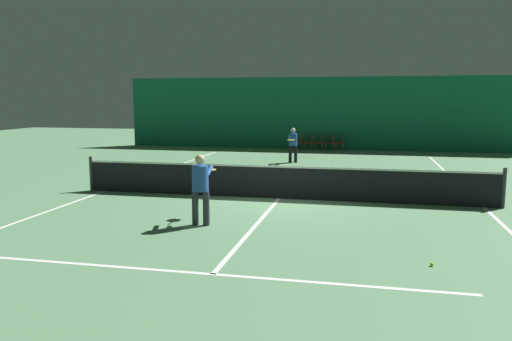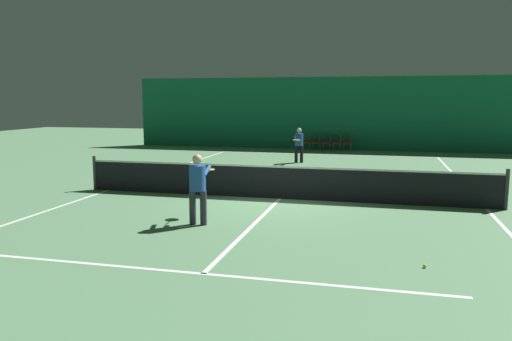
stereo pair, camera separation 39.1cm
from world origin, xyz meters
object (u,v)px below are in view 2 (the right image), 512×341
(player_far, at_px, (299,143))
(courtside_chair_0, at_px, (308,141))
(courtside_chair_2, at_px, (328,142))
(tennis_ball, at_px, (425,266))
(courtside_chair_4, at_px, (349,142))
(tennis_net, at_px, (280,181))
(courtside_chair_3, at_px, (338,142))
(player_near, at_px, (198,184))
(courtside_chair_1, at_px, (318,141))

(player_far, height_order, courtside_chair_0, player_far)
(courtside_chair_0, xyz_separation_m, courtside_chair_2, (1.14, 0.00, 0.00))
(tennis_ball, bearing_deg, courtside_chair_4, 97.44)
(tennis_net, distance_m, courtside_chair_3, 13.92)
(courtside_chair_4, relative_size, tennis_ball, 12.73)
(courtside_chair_2, relative_size, courtside_chair_4, 1.00)
(courtside_chair_0, height_order, courtside_chair_4, same)
(courtside_chair_4, bearing_deg, courtside_chair_2, -90.00)
(player_far, height_order, tennis_ball, player_far)
(player_far, distance_m, courtside_chair_4, 6.04)
(player_near, relative_size, courtside_chair_1, 1.93)
(courtside_chair_2, bearing_deg, courtside_chair_3, 90.00)
(courtside_chair_1, relative_size, courtside_chair_4, 1.00)
(player_near, bearing_deg, courtside_chair_3, -11.29)
(tennis_net, distance_m, courtside_chair_4, 13.95)
(courtside_chair_3, bearing_deg, courtside_chair_2, -90.00)
(courtside_chair_0, xyz_separation_m, tennis_ball, (4.77, -19.11, -0.45))
(tennis_net, bearing_deg, courtside_chair_3, 87.97)
(player_far, bearing_deg, courtside_chair_0, -178.44)
(courtside_chair_4, xyz_separation_m, tennis_ball, (2.50, -19.11, -0.45))
(courtside_chair_3, bearing_deg, courtside_chair_1, -90.00)
(courtside_chair_0, bearing_deg, courtside_chair_1, 90.00)
(courtside_chair_3, bearing_deg, tennis_net, -2.03)
(courtside_chair_4, distance_m, tennis_ball, 19.28)
(courtside_chair_3, xyz_separation_m, tennis_ball, (3.07, -19.11, -0.45))
(tennis_net, distance_m, tennis_ball, 6.33)
(tennis_net, distance_m, courtside_chair_2, 13.91)
(tennis_ball, bearing_deg, courtside_chair_2, 100.77)
(courtside_chair_0, height_order, courtside_chair_3, same)
(courtside_chair_0, relative_size, courtside_chair_3, 1.00)
(tennis_net, relative_size, player_near, 7.42)
(courtside_chair_3, height_order, courtside_chair_4, same)
(courtside_chair_3, distance_m, courtside_chair_4, 0.57)
(courtside_chair_0, distance_m, tennis_ball, 19.71)
(courtside_chair_0, bearing_deg, tennis_net, 4.98)
(courtside_chair_1, bearing_deg, player_far, -1.38)
(player_far, bearing_deg, courtside_chair_4, 159.45)
(player_far, xyz_separation_m, courtside_chair_1, (0.14, 5.74, -0.42))
(player_far, distance_m, tennis_ball, 14.09)
(tennis_net, xyz_separation_m, player_far, (-0.78, 8.17, 0.40))
(courtside_chair_0, height_order, tennis_ball, courtside_chair_0)
(courtside_chair_4, bearing_deg, courtside_chair_3, -90.00)
(player_far, xyz_separation_m, courtside_chair_0, (-0.43, 5.74, -0.42))
(tennis_ball, bearing_deg, courtside_chair_3, 99.11)
(player_near, distance_m, tennis_ball, 5.22)
(courtside_chair_4, bearing_deg, player_far, -17.82)
(courtside_chair_2, xyz_separation_m, courtside_chair_4, (1.14, 0.00, 0.00))
(courtside_chair_1, bearing_deg, tennis_ball, 12.40)
(player_near, height_order, courtside_chair_3, player_near)
(player_near, distance_m, courtside_chair_0, 17.25)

